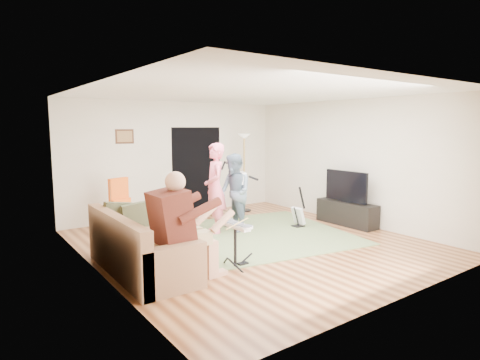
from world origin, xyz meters
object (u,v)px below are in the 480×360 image
at_px(drum_kit, 235,247).
at_px(singer, 215,188).
at_px(guitarist, 234,193).
at_px(television, 346,186).
at_px(torchiere_lamp, 244,158).
at_px(dining_chair, 126,213).
at_px(sofa, 136,253).
at_px(guitar_spare, 299,216).
at_px(tv_cabinet, 347,213).

distance_m(drum_kit, singer, 2.15).
relative_size(guitarist, television, 1.48).
xyz_separation_m(guitarist, television, (2.24, -0.98, 0.06)).
xyz_separation_m(singer, torchiere_lamp, (1.71, 1.34, 0.43)).
bearing_deg(dining_chair, sofa, -127.38).
distance_m(sofa, torchiere_lamp, 4.74).
bearing_deg(sofa, guitarist, 23.72).
bearing_deg(dining_chair, guitar_spare, -49.77).
bearing_deg(sofa, torchiere_lamp, 33.86).
relative_size(singer, guitar_spare, 2.09).
height_order(guitarist, guitar_spare, guitarist).
height_order(sofa, dining_chair, dining_chair).
height_order(drum_kit, singer, singer).
distance_m(drum_kit, dining_chair, 3.01).
xyz_separation_m(drum_kit, dining_chair, (-0.62, 2.94, 0.09)).
bearing_deg(sofa, dining_chair, 73.49).
xyz_separation_m(singer, dining_chair, (-1.45, 1.06, -0.51)).
height_order(guitarist, dining_chair, guitarist).
xyz_separation_m(drum_kit, torchiere_lamp, (2.54, 3.23, 1.03)).
bearing_deg(television, singer, 156.87).
bearing_deg(guitar_spare, drum_kit, -153.93).
relative_size(drum_kit, television, 0.65).
xyz_separation_m(drum_kit, guitar_spare, (2.50, 1.22, -0.06)).
xyz_separation_m(sofa, guitarist, (2.51, 1.10, 0.50)).
xyz_separation_m(singer, guitar_spare, (1.66, -0.66, -0.65)).
height_order(guitarist, television, guitarist).
bearing_deg(singer, guitar_spare, 89.16).
bearing_deg(television, guitarist, 156.33).
height_order(sofa, drum_kit, sofa).
bearing_deg(sofa, singer, 30.05).
height_order(singer, television, singer).
bearing_deg(tv_cabinet, guitarist, 156.79).
xyz_separation_m(torchiere_lamp, tv_cabinet, (0.96, -2.46, -1.08)).
distance_m(guitarist, dining_chair, 2.22).
bearing_deg(guitarist, guitar_spare, 77.59).
bearing_deg(sofa, drum_kit, -26.61).
relative_size(torchiere_lamp, dining_chair, 1.77).
bearing_deg(television, dining_chair, 151.87).
bearing_deg(torchiere_lamp, singer, -141.80).
relative_size(guitarist, dining_chair, 1.45).
xyz_separation_m(guitar_spare, television, (0.95, -0.45, 0.60)).
distance_m(singer, guitarist, 0.41).
xyz_separation_m(sofa, television, (4.75, 0.12, 0.56)).
height_order(drum_kit, tv_cabinet, drum_kit).
bearing_deg(tv_cabinet, guitar_spare, 155.63).
xyz_separation_m(sofa, guitar_spare, (3.80, 0.57, -0.05)).
distance_m(guitar_spare, torchiere_lamp, 2.28).
height_order(singer, guitar_spare, singer).
relative_size(drum_kit, tv_cabinet, 0.50).
bearing_deg(dining_chair, torchiere_lamp, -15.71).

